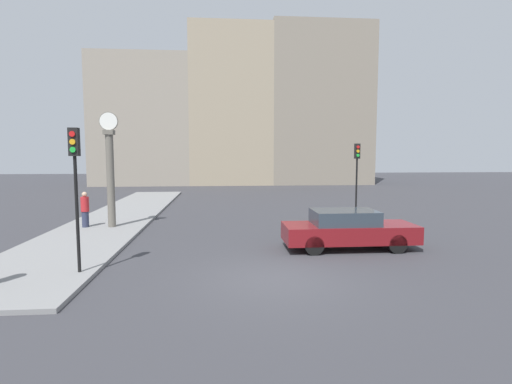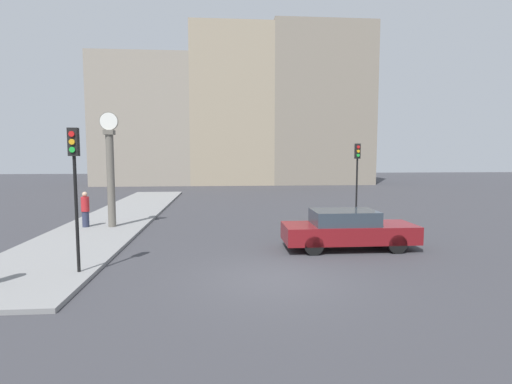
# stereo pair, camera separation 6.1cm
# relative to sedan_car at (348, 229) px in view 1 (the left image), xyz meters

# --- Properties ---
(ground_plane) EXTENTS (120.00, 120.00, 0.00)m
(ground_plane) POSITION_rel_sedan_car_xyz_m (-3.04, -3.20, -0.71)
(ground_plane) COLOR #38383D
(sidewalk_corner) EXTENTS (3.80, 26.43, 0.12)m
(sidewalk_corner) POSITION_rel_sedan_car_xyz_m (-9.91, 8.01, -0.65)
(sidewalk_corner) COLOR gray
(sidewalk_corner) RESTS_ON ground_plane
(building_row) EXTENTS (30.64, 5.00, 17.61)m
(building_row) POSITION_rel_sedan_car_xyz_m (-2.26, 31.14, 7.49)
(building_row) COLOR gray
(building_row) RESTS_ON ground_plane
(sedan_car) EXTENTS (4.67, 1.75, 1.40)m
(sedan_car) POSITION_rel_sedan_car_xyz_m (0.00, 0.00, 0.00)
(sedan_car) COLOR maroon
(sedan_car) RESTS_ON ground_plane
(traffic_light_near) EXTENTS (0.26, 0.24, 3.97)m
(traffic_light_near) POSITION_rel_sedan_car_xyz_m (-8.45, -2.51, 2.25)
(traffic_light_near) COLOR black
(traffic_light_near) RESTS_ON sidewalk_corner
(traffic_light_far) EXTENTS (0.26, 0.24, 3.92)m
(traffic_light_far) POSITION_rel_sedan_car_xyz_m (2.38, 6.07, 2.08)
(traffic_light_far) COLOR black
(traffic_light_far) RESTS_ON ground_plane
(street_clock) EXTENTS (0.82, 0.44, 5.12)m
(street_clock) POSITION_rel_sedan_car_xyz_m (-9.43, 4.54, 1.89)
(street_clock) COLOR #666056
(street_clock) RESTS_ON sidewalk_corner
(pedestrian_red_top) EXTENTS (0.35, 0.35, 1.59)m
(pedestrian_red_top) POSITION_rel_sedan_car_xyz_m (-10.59, 4.56, 0.20)
(pedestrian_red_top) COLOR #2D334C
(pedestrian_red_top) RESTS_ON sidewalk_corner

